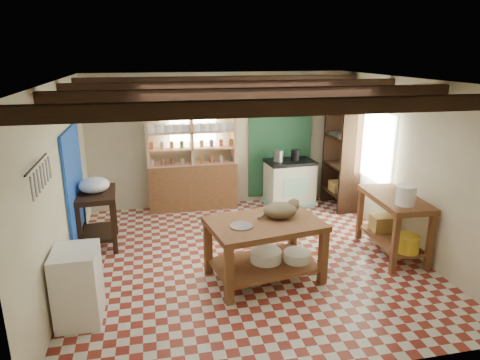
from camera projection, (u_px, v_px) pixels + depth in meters
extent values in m
cube|color=maroon|center=(247.00, 259.00, 6.40)|extent=(5.00, 5.00, 0.02)
cube|color=#404044|center=(248.00, 80.00, 5.65)|extent=(5.00, 5.00, 0.02)
cube|color=beige|center=(219.00, 140.00, 8.36)|extent=(5.00, 0.04, 2.60)
cube|color=beige|center=(314.00, 253.00, 3.68)|extent=(5.00, 0.04, 2.60)
cube|color=beige|center=(60.00, 186.00, 5.51)|extent=(0.04, 5.00, 2.60)
cube|color=beige|center=(407.00, 165.00, 6.53)|extent=(0.04, 5.00, 2.60)
cube|color=black|center=(248.00, 90.00, 5.68)|extent=(5.00, 3.80, 0.15)
cube|color=#1848B4|center=(74.00, 181.00, 6.42)|extent=(0.04, 1.40, 1.60)
cube|color=#1D4A2D|center=(280.00, 140.00, 8.60)|extent=(1.30, 0.04, 2.30)
cube|color=beige|center=(193.00, 121.00, 8.13)|extent=(0.90, 0.02, 0.80)
cube|color=beige|center=(373.00, 145.00, 7.43)|extent=(0.02, 1.30, 1.20)
cube|color=black|center=(38.00, 176.00, 4.27)|extent=(0.06, 0.90, 0.28)
cube|color=black|center=(288.00, 96.00, 7.94)|extent=(0.86, 0.12, 0.36)
cube|color=#DCA77F|center=(192.00, 154.00, 8.13)|extent=(1.70, 0.34, 2.20)
cube|color=black|center=(341.00, 158.00, 8.25)|extent=(0.40, 0.86, 2.00)
cube|color=brown|center=(264.00, 250.00, 5.74)|extent=(1.60, 1.20, 0.83)
cube|color=beige|center=(289.00, 182.00, 8.55)|extent=(0.97, 0.69, 0.91)
cube|color=black|center=(98.00, 219.00, 6.72)|extent=(0.65, 0.91, 0.89)
cube|color=white|center=(78.00, 286.00, 4.82)|extent=(0.49, 0.59, 0.87)
cube|color=brown|center=(392.00, 225.00, 6.44)|extent=(0.72, 1.32, 0.92)
ellipsoid|color=olive|center=(280.00, 210.00, 5.72)|extent=(0.55, 0.48, 0.21)
cylinder|color=#94949A|center=(241.00, 226.00, 5.45)|extent=(0.35, 0.35, 0.02)
cylinder|color=white|center=(266.00, 256.00, 5.83)|extent=(0.49, 0.49, 0.15)
cylinder|color=white|center=(297.00, 256.00, 5.84)|extent=(0.43, 0.43, 0.13)
cylinder|color=#94949A|center=(279.00, 156.00, 8.32)|extent=(0.21, 0.21, 0.22)
cylinder|color=black|center=(295.00, 155.00, 8.42)|extent=(0.18, 0.18, 0.21)
ellipsoid|color=white|center=(94.00, 185.00, 6.55)|extent=(0.49, 0.49, 0.23)
cylinder|color=white|center=(406.00, 195.00, 5.93)|extent=(0.29, 0.29, 0.27)
cube|color=#AD8945|center=(383.00, 223.00, 6.75)|extent=(0.38, 0.31, 0.25)
cylinder|color=gold|center=(407.00, 243.00, 6.04)|extent=(0.35, 0.35, 0.24)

